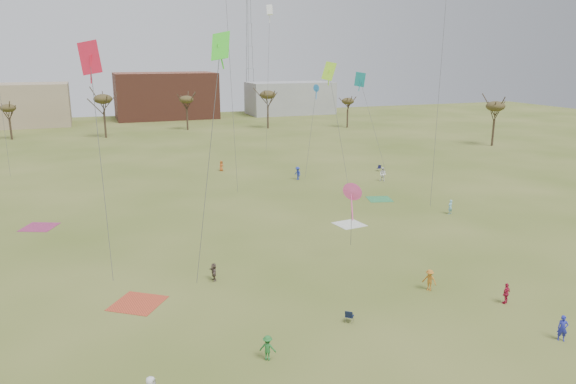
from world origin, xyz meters
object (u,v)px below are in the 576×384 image
object	(u,v)px
spectator_fore_a	(506,293)
radio_tower	(249,45)
flyer_near_center	(268,348)
camp_chair_right	(379,169)
camp_chair_center	(349,318)
flyer_near_right	(563,328)

from	to	relation	value
spectator_fore_a	radio_tower	xyz separation A→B (m)	(19.23, 127.40, 18.46)
flyer_near_center	radio_tower	size ratio (longest dim) A/B	0.04
camp_chair_right	flyer_near_center	bearing A→B (deg)	-69.13
spectator_fore_a	camp_chair_center	xyz separation A→B (m)	(-11.40, 1.33, -0.49)
spectator_fore_a	camp_chair_right	size ratio (longest dim) A/B	1.73
radio_tower	flyer_near_right	bearing A→B (deg)	-98.43
flyer_near_right	camp_chair_center	size ratio (longest dim) A/B	1.86
camp_chair_right	radio_tower	world-z (taller)	radio_tower
camp_chair_center	camp_chair_right	world-z (taller)	same
flyer_near_center	flyer_near_right	xyz separation A→B (m)	(17.32, -4.16, 0.07)
camp_chair_center	radio_tower	size ratio (longest dim) A/B	0.02
camp_chair_right	radio_tower	bearing A→B (deg)	143.53
camp_chair_center	camp_chair_right	xyz separation A→B (m)	(25.14, 40.42, 0.00)
flyer_near_center	camp_chair_right	xyz separation A→B (m)	(31.47, 42.79, -0.48)
spectator_fore_a	camp_chair_right	bearing A→B (deg)	-128.82
camp_chair_center	flyer_near_center	bearing A→B (deg)	60.82
spectator_fore_a	camp_chair_center	bearing A→B (deg)	-27.24
flyer_near_center	spectator_fore_a	distance (m)	17.76
flyer_near_right	camp_chair_center	world-z (taller)	flyer_near_right
camp_chair_center	radio_tower	world-z (taller)	radio_tower
flyer_near_center	camp_chair_center	world-z (taller)	flyer_near_center
camp_chair_center	spectator_fore_a	bearing A→B (deg)	-146.31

